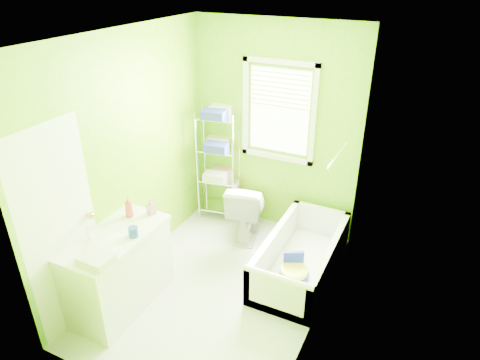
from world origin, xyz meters
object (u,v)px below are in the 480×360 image
at_px(bathtub, 300,261).
at_px(vanity, 118,268).
at_px(toilet, 248,208).
at_px(wire_shelf_unit, 219,153).

height_order(bathtub, vanity, vanity).
height_order(bathtub, toilet, toilet).
bearing_deg(vanity, toilet, 69.70).
bearing_deg(toilet, wire_shelf_unit, -38.74).
height_order(bathtub, wire_shelf_unit, wire_shelf_unit).
bearing_deg(bathtub, wire_shelf_unit, 153.28).
relative_size(toilet, wire_shelf_unit, 0.50).
distance_m(toilet, vanity, 1.79).
bearing_deg(toilet, vanity, 56.82).
relative_size(bathtub, toilet, 1.97).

